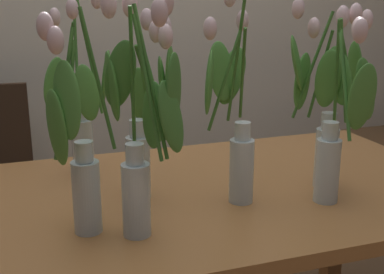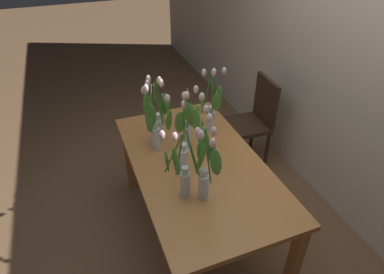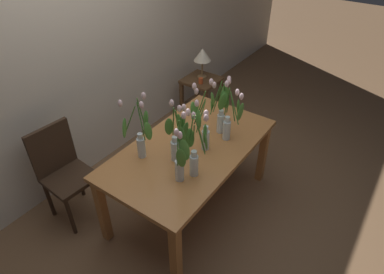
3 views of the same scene
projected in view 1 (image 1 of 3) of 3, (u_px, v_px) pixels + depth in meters
dining_table at (209, 216)px, 1.53m from camera, size 1.60×0.90×0.74m
tulip_vase_0 at (234, 124)px, 1.38m from camera, size 0.20×0.18×0.59m
tulip_vase_1 at (82, 113)px, 1.58m from camera, size 0.24×0.24×0.58m
tulip_vase_2 at (145, 140)px, 1.17m from camera, size 0.19×0.21×0.58m
tulip_vase_3 at (338, 121)px, 1.36m from camera, size 0.16×0.27×0.54m
tulip_vase_4 at (146, 127)px, 1.40m from camera, size 0.15×0.18×0.53m
tulip_vase_5 at (83, 151)px, 1.16m from camera, size 0.19×0.21×0.57m
tulip_vase_6 at (324, 116)px, 1.48m from camera, size 0.27×0.13×0.56m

